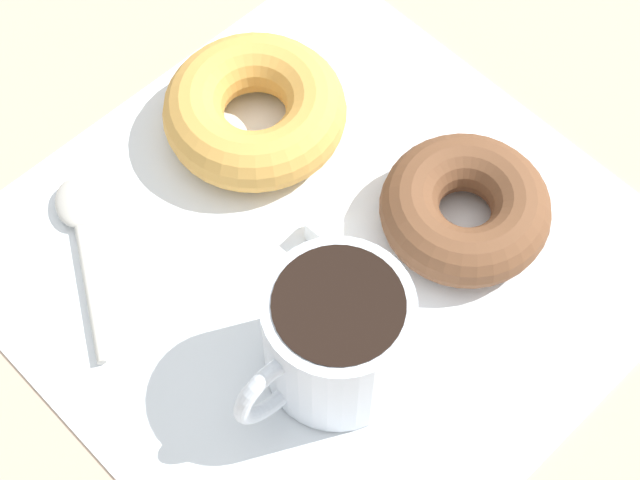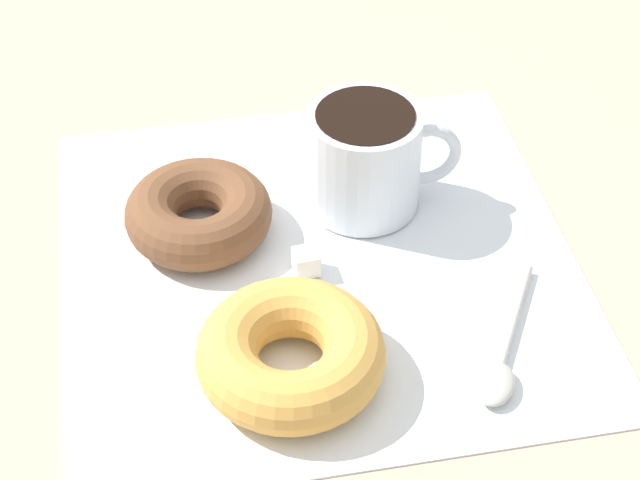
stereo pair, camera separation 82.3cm
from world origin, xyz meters
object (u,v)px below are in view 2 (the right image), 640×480
Objects in this scene: donut_far at (291,353)px; sugar_cube at (306,262)px; donut_near_cup at (199,213)px; coffee_cup at (367,157)px; spoon at (501,364)px.

donut_far reaches higher than sugar_cube.
donut_near_cup is at bearing 102.72° from donut_far.
sugar_cube is at bearing -134.46° from coffee_cup.
donut_far is 6.90× the size of sugar_cube.
sugar_cube is (-9.80, 11.65, 0.46)cm from spoon.
donut_far is 1.03× the size of spoon.
spoon is at bearing -12.37° from donut_far.
spoon is (12.92, -2.83, -1.57)cm from donut_far.
sugar_cube is (6.40, -5.74, -0.98)cm from donut_near_cup.
sugar_cube is (3.12, 8.82, -1.11)cm from donut_far.
donut_far is 13.32cm from spoon.
coffee_cup is 12.67cm from donut_near_cup.
donut_near_cup is 23.81cm from spoon.
sugar_cube is (-6.06, -6.18, -3.22)cm from coffee_cup.
sugar_cube reaches higher than spoon.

